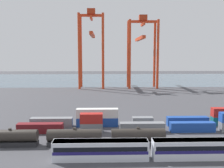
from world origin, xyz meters
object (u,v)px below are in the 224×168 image
Objects in this scene: freight_tank_row at (75,137)px; gantry_crane_west at (92,41)px; gantry_crane_central at (142,44)px; shipping_container_4 at (192,127)px; passenger_train at (150,149)px.

gantry_crane_west is at bearing 90.57° from freight_tank_row.
gantry_crane_central is at bearing -0.12° from gantry_crane_west.
gantry_crane_central is at bearing 73.82° from freight_tank_row.
passenger_train is at bearing -129.21° from shipping_container_4.
gantry_crane_west is at bearing 98.54° from passenger_train.
passenger_train is 118.31m from gantry_crane_west.
passenger_train is at bearing -81.46° from gantry_crane_west.
gantry_crane_central is (31.72, -0.07, -1.88)m from gantry_crane_west.
gantry_crane_central is (-0.08, 95.88, 25.83)m from shipping_container_4.
freight_tank_row is 0.93× the size of gantry_crane_central.
gantry_crane_west is 1.08× the size of gantry_crane_central.
freight_tank_row is 32.27m from shipping_container_4.
passenger_train is 3.21× the size of shipping_container_4.
gantry_crane_west is (-17.12, 113.94, 26.87)m from passenger_train.
shipping_container_4 is (14.68, 18.00, -0.84)m from passenger_train.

